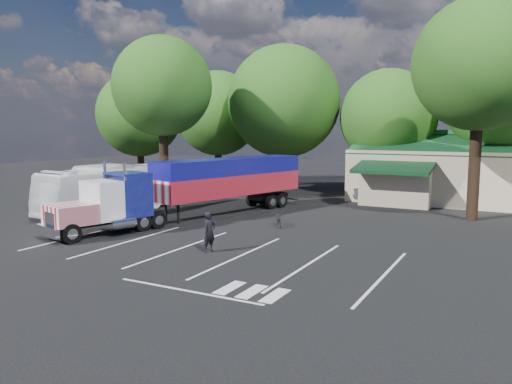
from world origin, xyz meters
The scene contains 13 objects.
ground centered at (0.00, 0.00, 0.00)m, with size 120.00×120.00×0.00m, color black.
tree_row_a centered at (-22.00, 16.50, 7.16)m, with size 9.00×9.00×11.68m.
tree_row_b centered at (-13.00, 17.80, 7.13)m, with size 8.40×8.40×11.35m.
tree_row_c centered at (-5.00, 16.20, 8.04)m, with size 10.00×10.00×13.05m.
tree_row_d centered at (4.00, 17.50, 6.58)m, with size 8.00×8.00×10.60m.
tree_row_e centered at (13.00, 18.00, 8.09)m, with size 9.60×9.60×12.90m.
tree_near_left centered at (-10.50, 6.00, 8.81)m, with size 7.60×7.60×12.65m.
tree_near_right centered at (11.50, 8.50, 9.46)m, with size 8.00×8.00×13.50m.
semi_truck centered at (-3.78, 1.40, 2.18)m, with size 7.18×18.35×3.86m.
woman centered at (1.60, -6.00, 0.94)m, with size 0.69×0.45×1.89m, color black.
bicycle centered at (1.80, 1.00, 0.46)m, with size 0.61×1.75×0.92m, color black.
tour_bus centered at (-10.13, 0.56, 1.63)m, with size 2.74×11.70×3.26m, color white.
silver_sedan centered at (5.00, 13.11, 0.75)m, with size 1.59×4.56×1.50m, color #9EA1A5.
Camera 1 is at (14.06, -24.77, 5.66)m, focal length 35.00 mm.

